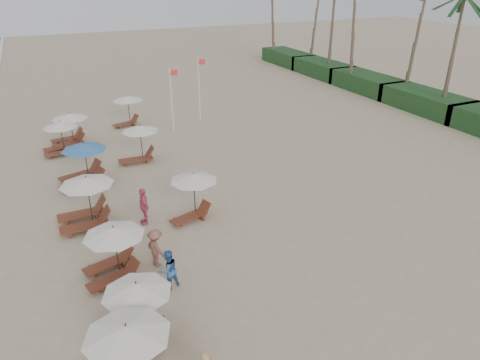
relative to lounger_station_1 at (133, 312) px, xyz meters
name	(u,v)px	position (x,y,z in m)	size (l,w,h in m)	color
ground	(286,280)	(5.87, 0.48, -1.09)	(160.00, 160.00, 0.00)	tan
shrub_hedge	(426,101)	(27.87, 14.98, -0.29)	(3.20, 53.00, 1.60)	#193D1C
lounger_station_1	(133,312)	(0.00, 0.00, 0.00)	(2.49, 2.17, 2.12)	maroon
lounger_station_2	(111,251)	(-0.02, 3.56, 0.05)	(2.56, 2.31, 2.12)	maroon
lounger_station_3	(84,203)	(-0.46, 7.95, 0.05)	(2.80, 2.42, 2.36)	maroon
lounger_station_4	(81,165)	(-0.01, 12.55, 0.01)	(2.89, 2.62, 2.32)	maroon
lounger_station_5	(59,137)	(-0.74, 17.77, 0.01)	(2.43, 2.16, 2.10)	maroon
lounger_station_6	(68,129)	(-0.06, 19.19, 0.01)	(2.69, 2.36, 2.16)	maroon
inland_station_0	(192,191)	(4.22, 6.43, 0.35)	(2.61, 2.24, 2.22)	maroon
inland_station_1	(138,141)	(3.53, 14.33, 0.24)	(2.76, 2.24, 2.22)	maroon
inland_station_2	(126,107)	(4.41, 21.69, 0.36)	(2.61, 2.24, 2.22)	maroon
beachgoer_mid_a	(168,270)	(1.73, 2.00, -0.30)	(0.77, 0.60, 1.58)	#325D96
beachgoer_mid_b	(156,248)	(1.67, 3.52, -0.28)	(1.05, 0.60, 1.62)	brown
beachgoer_far_a	(144,206)	(2.03, 6.94, -0.19)	(1.06, 0.44, 1.80)	#CE526F
flag_pole_near	(172,97)	(7.16, 18.87, 1.48)	(0.60, 0.08, 4.65)	silver
flag_pole_far	(199,87)	(9.79, 20.36, 1.63)	(0.60, 0.08, 4.94)	silver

